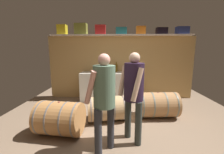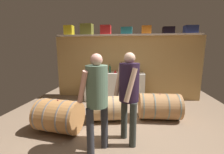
{
  "view_description": "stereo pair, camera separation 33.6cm",
  "coord_description": "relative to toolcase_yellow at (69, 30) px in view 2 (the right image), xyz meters",
  "views": [
    {
      "loc": [
        -0.12,
        -2.47,
        1.62
      ],
      "look_at": [
        -0.23,
        0.84,
        1.02
      ],
      "focal_mm": 24.04,
      "sensor_mm": 36.0,
      "label": 1
    },
    {
      "loc": [
        0.21,
        -2.44,
        1.62
      ],
      "look_at": [
        -0.23,
        0.84,
        1.02
      ],
      "focal_mm": 24.04,
      "sensor_mm": 36.0,
      "label": 2
    }
  ],
  "objects": [
    {
      "name": "ground_plane",
      "position": [
        1.88,
        -1.79,
        -2.27
      ],
      "size": [
        6.0,
        8.37,
        0.02
      ],
      "primitive_type": "cube",
      "color": "#806852"
    },
    {
      "name": "back_wall_panel",
      "position": [
        1.88,
        0.15,
        -1.22
      ],
      "size": [
        4.8,
        0.1,
        2.07
      ],
      "primitive_type": "cube",
      "color": "tan",
      "rests_on": "ground"
    },
    {
      "name": "high_shelf_board",
      "position": [
        1.88,
        0.0,
        -0.17
      ],
      "size": [
        4.42,
        0.4,
        0.03
      ],
      "primitive_type": "cube",
      "color": "silver",
      "rests_on": "back_wall_panel"
    },
    {
      "name": "toolcase_yellow",
      "position": [
        0.0,
        0.0,
        0.0
      ],
      "size": [
        0.29,
        0.22,
        0.31
      ],
      "primitive_type": "cube",
      "rotation": [
        0.0,
        0.0,
        -0.01
      ],
      "color": "gold",
      "rests_on": "high_shelf_board"
    },
    {
      "name": "toolcase_olive",
      "position": [
        0.6,
        0.0,
        0.02
      ],
      "size": [
        0.4,
        0.26,
        0.35
      ],
      "primitive_type": "cube",
      "rotation": [
        0.0,
        0.0,
        -0.06
      ],
      "color": "olive",
      "rests_on": "high_shelf_board"
    },
    {
      "name": "toolcase_red",
      "position": [
        1.23,
        0.0,
        -0.01
      ],
      "size": [
        0.33,
        0.29,
        0.29
      ],
      "primitive_type": "cube",
      "rotation": [
        0.0,
        0.0,
        0.04
      ],
      "color": "red",
      "rests_on": "high_shelf_board"
    },
    {
      "name": "toolcase_teal",
      "position": [
        1.89,
        0.0,
        -0.04
      ],
      "size": [
        0.35,
        0.22,
        0.22
      ],
      "primitive_type": "cube",
      "rotation": [
        0.0,
        0.0,
        -0.06
      ],
      "color": "#20717A",
      "rests_on": "high_shelf_board"
    },
    {
      "name": "toolcase_orange",
      "position": [
        2.49,
        0.0,
        -0.03
      ],
      "size": [
        0.3,
        0.23,
        0.25
      ],
      "primitive_type": "cube",
      "rotation": [
        0.0,
        0.0,
        -0.05
      ],
      "color": "orange",
      "rests_on": "high_shelf_board"
    },
    {
      "name": "toolcase_black",
      "position": [
        3.14,
        0.0,
        -0.05
      ],
      "size": [
        0.34,
        0.22,
        0.21
      ],
      "primitive_type": "cube",
      "rotation": [
        0.0,
        0.0,
        0.05
      ],
      "color": "black",
      "rests_on": "high_shelf_board"
    },
    {
      "name": "toolcase_navy",
      "position": [
        3.78,
        0.0,
        -0.04
      ],
      "size": [
        0.38,
        0.26,
        0.23
      ],
      "primitive_type": "cube",
      "rotation": [
        0.0,
        0.0,
        0.07
      ],
      "color": "navy",
      "rests_on": "high_shelf_board"
    },
    {
      "name": "work_cabinet",
      "position": [
        1.54,
        -0.19,
        -1.8
      ],
      "size": [
        1.88,
        0.55,
        0.91
      ],
      "primitive_type": "cube",
      "color": "white",
      "rests_on": "ground"
    },
    {
      "name": "wine_bottle_green",
      "position": [
        1.39,
        -0.21,
        -1.22
      ],
      "size": [
        0.07,
        0.07,
        0.27
      ],
      "color": "#265132",
      "rests_on": "work_cabinet"
    },
    {
      "name": "wine_bottle_amber",
      "position": [
        1.73,
        0.01,
        -1.2
      ],
      "size": [
        0.08,
        0.08,
        0.33
      ],
      "color": "brown",
      "rests_on": "work_cabinet"
    },
    {
      "name": "wine_glass",
      "position": [
        1.27,
        -0.07,
        -1.25
      ],
      "size": [
        0.07,
        0.07,
        0.14
      ],
      "color": "white",
      "rests_on": "work_cabinet"
    },
    {
      "name": "red_funnel",
      "position": [
        1.56,
        -0.25,
        -1.29
      ],
      "size": [
        0.11,
        0.11,
        0.1
      ],
      "primitive_type": "cone",
      "color": "red",
      "rests_on": "work_cabinet"
    },
    {
      "name": "wine_barrel_near",
      "position": [
        1.52,
        -1.62,
        -1.97
      ],
      "size": [
        0.97,
        0.73,
        0.58
      ],
      "rotation": [
        0.0,
        0.0,
        0.21
      ],
      "color": "tan",
      "rests_on": "ground"
    },
    {
      "name": "wine_barrel_far",
      "position": [
        2.75,
        -1.39,
        -1.95
      ],
      "size": [
        0.98,
        0.67,
        0.62
      ],
      "rotation": [
        0.0,
        0.0,
        0.07
      ],
      "color": "#AB7A4B",
      "rests_on": "ground"
    },
    {
      "name": "wine_barrel_flank",
      "position": [
        0.66,
        -2.24,
        -1.93
      ],
      "size": [
        0.91,
        0.74,
        0.66
      ],
      "rotation": [
        0.0,
        0.0,
        -0.12
      ],
      "color": "#B17843",
      "rests_on": "ground"
    },
    {
      "name": "tasting_cup",
      "position": [
        1.48,
        -1.62,
        -1.66
      ],
      "size": [
        0.08,
        0.08,
        0.05
      ],
      "primitive_type": "cylinder",
      "color": "red",
      "rests_on": "wine_barrel_near"
    },
    {
      "name": "winemaker_pouring",
      "position": [
        1.56,
        -2.72,
        -1.29
      ],
      "size": [
        0.49,
        0.51,
        1.57
      ],
      "rotation": [
        0.0,
        0.0,
        0.88
      ],
      "color": "#2A2B31",
      "rests_on": "ground"
    },
    {
      "name": "visitor_tasting",
      "position": [
        2.04,
        -2.41,
        -1.28
      ],
      "size": [
        0.45,
        0.5,
        1.58
      ],
      "rotation": [
        0.0,
        0.0,
        2.17
      ],
      "color": "#2F3530",
      "rests_on": "ground"
    }
  ]
}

